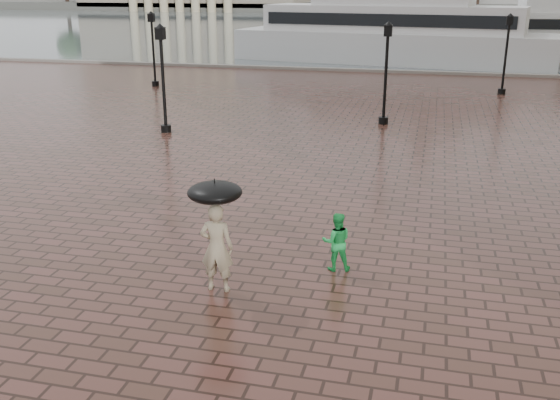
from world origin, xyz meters
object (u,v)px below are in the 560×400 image
ferry_near (392,31)px  child_pedestrian (337,242)px  street_lamps (304,61)px  adult_pedestrian (217,248)px

ferry_near → child_pedestrian: bearing=-77.6°
child_pedestrian → ferry_near: ferry_near is taller
street_lamps → ferry_near: ferry_near is taller
street_lamps → child_pedestrian: (4.84, -19.45, -1.66)m
street_lamps → child_pedestrian: bearing=-76.0°
street_lamps → adult_pedestrian: 21.22m
street_lamps → ferry_near: 21.09m
adult_pedestrian → ferry_near: 41.93m
adult_pedestrian → ferry_near: bearing=-93.8°
child_pedestrian → ferry_near: size_ratio=0.05×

